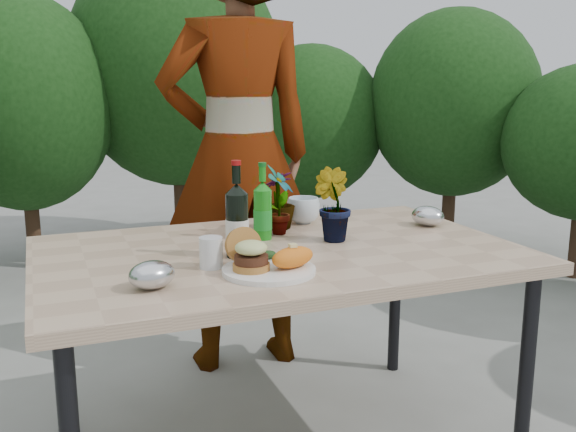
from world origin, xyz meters
name	(u,v)px	position (x,y,z in m)	size (l,w,h in m)	color
patio_table	(279,265)	(0.00, 0.00, 0.69)	(1.60, 1.00, 0.75)	tan
shrub_hedge	(204,108)	(0.18, 1.69, 1.15)	(6.86, 5.29, 2.35)	#382316
dinner_plate	(269,270)	(-0.13, -0.24, 0.76)	(0.28, 0.28, 0.01)	white
burger_stack	(249,253)	(-0.18, -0.23, 0.81)	(0.11, 0.16, 0.11)	#B7722D
sweet_potato	(293,257)	(-0.06, -0.26, 0.80)	(0.15, 0.08, 0.06)	orange
grilled_veg	(264,255)	(-0.11, -0.15, 0.78)	(0.08, 0.05, 0.03)	olive
wine_bottle	(237,222)	(-0.16, -0.04, 0.87)	(0.08, 0.08, 0.31)	black
sparkling_water	(263,211)	(-0.01, 0.15, 0.85)	(0.07, 0.07, 0.28)	#188017
plastic_cup	(211,253)	(-0.27, -0.13, 0.80)	(0.07, 0.07, 0.10)	silver
seedling_left	(279,200)	(0.07, 0.20, 0.88)	(0.14, 0.09, 0.26)	#27591E
seedling_mid	(332,205)	(0.22, 0.04, 0.88)	(0.14, 0.11, 0.26)	#27571E
seedling_right	(279,200)	(0.11, 0.29, 0.86)	(0.12, 0.12, 0.22)	#2A571E
blue_bowl	(303,210)	(0.23, 0.34, 0.80)	(0.13, 0.13, 0.10)	silver
foil_packet_left	(152,275)	(-0.47, -0.26, 0.79)	(0.13, 0.11, 0.08)	#BABDC1
foil_packet_right	(428,216)	(0.67, 0.11, 0.79)	(0.13, 0.11, 0.08)	silver
person	(238,155)	(0.10, 0.77, 0.98)	(0.72, 0.47, 1.96)	#8C6246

